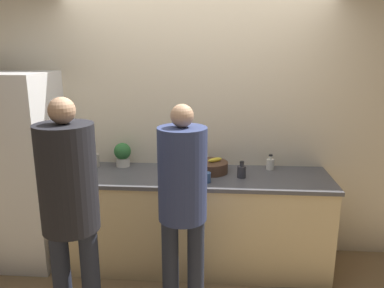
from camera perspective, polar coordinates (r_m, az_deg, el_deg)
name	(u,v)px	position (r m, az deg, el deg)	size (l,w,h in m)	color
ground_plane	(191,286)	(3.52, -0.21, -20.87)	(14.00, 14.00, 0.00)	#8C704C
wall_back	(196,125)	(3.70, 0.68, 2.93)	(5.20, 0.06, 2.60)	beige
counter	(194,219)	(3.63, 0.29, -11.38)	(2.49, 0.73, 0.90)	beige
refrigerator	(17,170)	(3.94, -25.14, -3.56)	(0.75, 0.71, 1.83)	white
person_left	(69,197)	(2.66, -18.19, -7.75)	(0.39, 0.39, 1.74)	#232838
person_center	(183,193)	(2.78, -1.45, -7.54)	(0.36, 0.36, 1.66)	#232838
fruit_bowl	(211,167)	(3.51, 2.87, -3.49)	(0.32, 0.32, 0.14)	#4C3323
utensil_crock	(94,160)	(3.79, -14.64, -2.34)	(0.10, 0.10, 0.25)	#ADA393
bottle_clear	(270,164)	(3.66, 11.85, -2.96)	(0.07, 0.07, 0.15)	silver
bottle_dark	(242,171)	(3.39, 7.57, -4.12)	(0.08, 0.08, 0.15)	#333338
cup_blue	(206,177)	(3.25, 2.19, -5.11)	(0.08, 0.08, 0.09)	#335184
potted_plant	(123,154)	(3.73, -10.54, -1.49)	(0.16, 0.16, 0.24)	beige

